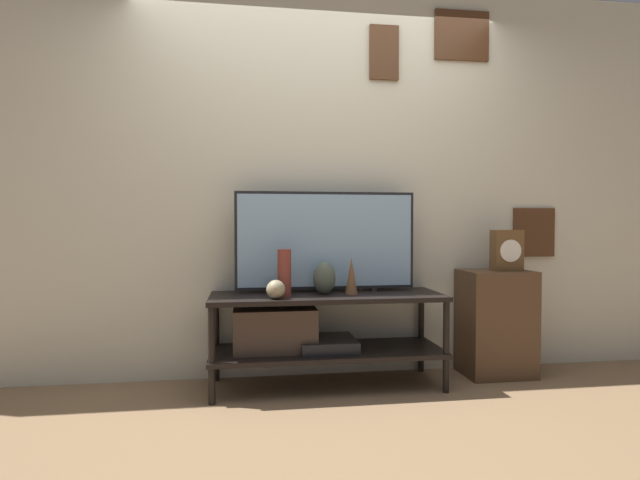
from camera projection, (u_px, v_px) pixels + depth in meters
name	position (u px, v px, depth m)	size (l,w,h in m)	color
ground_plane	(335.00, 402.00, 2.91)	(12.00, 12.00, 0.00)	#846647
wall_back	(322.00, 179.00, 3.46)	(6.40, 0.08, 2.70)	beige
media_console	(306.00, 329.00, 3.17)	(1.48, 0.51, 0.59)	black
television	(326.00, 241.00, 3.28)	(1.19, 0.05, 0.66)	black
vase_round_glass	(276.00, 289.00, 2.97)	(0.11, 0.11, 0.11)	tan
vase_slim_bronze	(351.00, 276.00, 3.17)	(0.08, 0.08, 0.23)	brown
vase_urn_stoneware	(324.00, 278.00, 3.17)	(0.15, 0.11, 0.21)	#4C5647
vase_tall_ceramic	(284.00, 273.00, 3.09)	(0.08, 0.08, 0.29)	brown
candle_jar	(365.00, 280.00, 3.43)	(0.09, 0.09, 0.13)	#C1B29E
side_table	(496.00, 323.00, 3.44)	(0.46, 0.35, 0.72)	#513823
mantel_clock	(507.00, 250.00, 3.40)	(0.20, 0.11, 0.28)	brown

